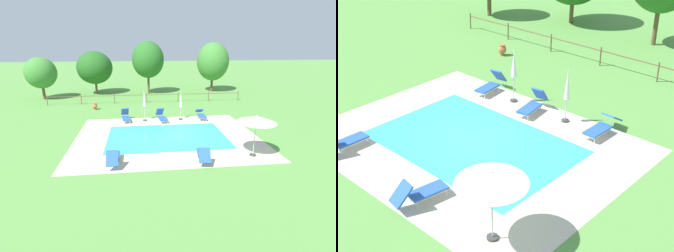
# 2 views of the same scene
# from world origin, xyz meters

# --- Properties ---
(ground_plane) EXTENTS (160.00, 160.00, 0.00)m
(ground_plane) POSITION_xyz_m (0.00, 0.00, 0.00)
(ground_plane) COLOR #599342
(pool_deck_paving) EXTENTS (12.23, 9.48, 0.01)m
(pool_deck_paving) POSITION_xyz_m (0.00, 0.00, 0.00)
(pool_deck_paving) COLOR beige
(pool_deck_paving) RESTS_ON ground
(swimming_pool_water) EXTENTS (7.96, 5.21, 0.01)m
(swimming_pool_water) POSITION_xyz_m (0.00, 0.00, 0.01)
(swimming_pool_water) COLOR #38C6D1
(swimming_pool_water) RESTS_ON ground
(pool_coping_rim) EXTENTS (8.44, 5.69, 0.01)m
(pool_coping_rim) POSITION_xyz_m (0.00, 0.00, 0.01)
(pool_coping_rim) COLOR beige
(pool_coping_rim) RESTS_ON ground
(sun_lounger_north_near_steps) EXTENTS (0.83, 1.92, 0.99)m
(sun_lounger_north_near_steps) POSITION_xyz_m (-2.92, 4.01, 0.39)
(sun_lounger_north_near_steps) COLOR #2856A8
(sun_lounger_north_near_steps) RESTS_ON ground
(sun_lounger_north_mid) EXTENTS (0.61, 1.88, 0.97)m
(sun_lounger_north_mid) POSITION_xyz_m (-3.25, -3.71, 0.39)
(sun_lounger_north_mid) COLOR #2856A8
(sun_lounger_north_mid) RESTS_ON ground
(sun_lounger_north_far) EXTENTS (0.64, 2.06, 0.76)m
(sun_lounger_north_far) POSITION_xyz_m (3.36, 4.00, 0.36)
(sun_lounger_north_far) COLOR #2856A8
(sun_lounger_north_far) RESTS_ON ground
(sun_lounger_north_end) EXTENTS (0.89, 1.99, 0.93)m
(sun_lounger_north_end) POSITION_xyz_m (1.52, -3.86, 0.39)
(sun_lounger_north_end) COLOR #2856A8
(sun_lounger_north_end) RESTS_ON ground
(sun_lounger_south_near_corner) EXTENTS (0.90, 1.92, 1.00)m
(sun_lounger_south_near_corner) POSITION_xyz_m (-0.00, 3.65, 0.40)
(sun_lounger_south_near_corner) COLOR #2856A8
(sun_lounger_south_near_corner) RESTS_ON ground
(patio_umbrella_open_foreground) EXTENTS (2.13, 2.13, 2.36)m
(patio_umbrella_open_foreground) POSITION_xyz_m (4.47, -3.58, 2.13)
(patio_umbrella_open_foreground) COLOR #383838
(patio_umbrella_open_foreground) RESTS_ON ground
(patio_umbrella_closed_row_west) EXTENTS (0.32, 0.32, 2.38)m
(patio_umbrella_closed_row_west) POSITION_xyz_m (1.60, 3.92, 1.50)
(patio_umbrella_closed_row_west) COLOR #383838
(patio_umbrella_closed_row_west) RESTS_ON ground
(patio_umbrella_closed_row_centre) EXTENTS (0.32, 0.32, 2.50)m
(patio_umbrella_closed_row_centre) POSITION_xyz_m (-1.38, 3.94, 1.66)
(patio_umbrella_closed_row_centre) COLOR #383838
(patio_umbrella_closed_row_centre) RESTS_ON ground
(terracotta_urn_near_fence) EXTENTS (0.47, 0.47, 0.65)m
(terracotta_urn_near_fence) POSITION_xyz_m (-6.01, 8.17, 0.35)
(terracotta_urn_near_fence) COLOR #B7663D
(terracotta_urn_near_fence) RESTS_ON ground
(perimeter_fence) EXTENTS (20.43, 0.08, 1.05)m
(perimeter_fence) POSITION_xyz_m (-0.96, 10.58, 0.69)
(perimeter_fence) COLOR brown
(perimeter_fence) RESTS_ON ground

